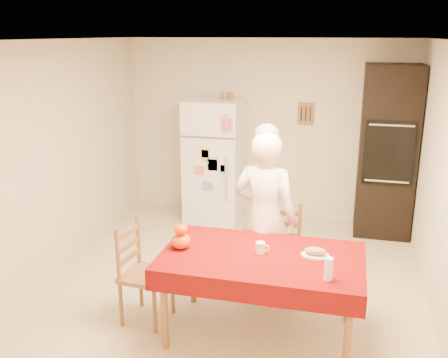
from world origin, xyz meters
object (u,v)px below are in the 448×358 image
(chair_far, at_px, (280,248))
(coffee_mug, at_px, (260,248))
(oven_cabinet, at_px, (387,152))
(seated_woman, at_px, (265,218))
(bread_plate, at_px, (315,255))
(dining_table, at_px, (262,263))
(chair_left, at_px, (140,268))
(pumpkin_lower, at_px, (181,241))
(refrigerator, at_px, (215,161))
(wine_glass, at_px, (329,269))

(chair_far, relative_size, coffee_mug, 9.50)
(oven_cabinet, height_order, seated_woman, oven_cabinet)
(bread_plate, bearing_deg, dining_table, -169.08)
(chair_far, distance_m, chair_left, 1.40)
(dining_table, relative_size, bread_plate, 7.08)
(coffee_mug, xyz_separation_m, pumpkin_lower, (-0.69, -0.06, 0.02))
(oven_cabinet, bearing_deg, chair_far, -118.75)
(oven_cabinet, relative_size, pumpkin_lower, 12.59)
(refrigerator, height_order, oven_cabinet, oven_cabinet)
(refrigerator, relative_size, oven_cabinet, 0.77)
(pumpkin_lower, xyz_separation_m, bread_plate, (1.14, 0.11, -0.06))
(dining_table, height_order, chair_left, chair_left)
(oven_cabinet, distance_m, chair_far, 2.33)
(refrigerator, distance_m, bread_plate, 3.04)
(seated_woman, xyz_separation_m, coffee_mug, (0.06, -0.59, -0.04))
(chair_left, relative_size, wine_glass, 5.40)
(dining_table, height_order, coffee_mug, coffee_mug)
(seated_woman, bearing_deg, refrigerator, -55.60)
(oven_cabinet, xyz_separation_m, chair_far, (-1.08, -1.97, -0.59))
(chair_far, xyz_separation_m, bread_plate, (0.38, -0.67, 0.26))
(chair_far, bearing_deg, dining_table, -95.68)
(bread_plate, bearing_deg, pumpkin_lower, -174.29)
(chair_far, relative_size, bread_plate, 3.96)
(refrigerator, relative_size, chair_left, 1.79)
(oven_cabinet, relative_size, wine_glass, 12.50)
(refrigerator, height_order, seated_woman, seated_woman)
(wine_glass, bearing_deg, refrigerator, 119.82)
(wine_glass, height_order, bread_plate, wine_glass)
(chair_left, distance_m, coffee_mug, 1.14)
(oven_cabinet, xyz_separation_m, seated_woman, (-1.22, -2.10, -0.24))
(dining_table, relative_size, pumpkin_lower, 9.73)
(coffee_mug, bearing_deg, pumpkin_lower, -174.68)
(coffee_mug, bearing_deg, oven_cabinet, 66.76)
(seated_woman, distance_m, bread_plate, 0.76)
(seated_woman, bearing_deg, bread_plate, 141.10)
(dining_table, bearing_deg, coffee_mug, 120.82)
(oven_cabinet, xyz_separation_m, chair_left, (-2.25, -2.74, -0.59))
(chair_left, xyz_separation_m, pumpkin_lower, (0.41, -0.02, 0.32))
(refrigerator, xyz_separation_m, chair_far, (1.20, -1.93, -0.34))
(refrigerator, height_order, coffee_mug, refrigerator)
(seated_woman, height_order, wine_glass, seated_woman)
(dining_table, bearing_deg, seated_woman, 97.64)
(oven_cabinet, xyz_separation_m, wine_glass, (-0.57, -3.03, -0.25))
(chair_left, bearing_deg, oven_cabinet, -33.46)
(seated_woman, height_order, bread_plate, seated_woman)
(chair_far, bearing_deg, bread_plate, -61.77)
(dining_table, bearing_deg, refrigerator, 113.11)
(chair_left, bearing_deg, coffee_mug, -81.68)
(chair_left, relative_size, pumpkin_lower, 5.44)
(chair_far, xyz_separation_m, seated_woman, (-0.14, -0.13, 0.35))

